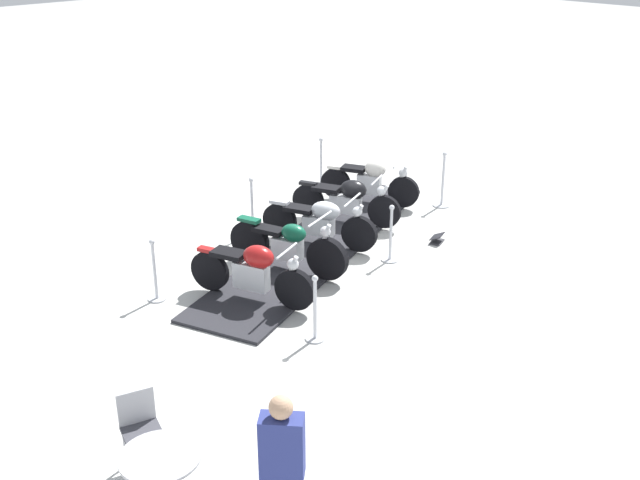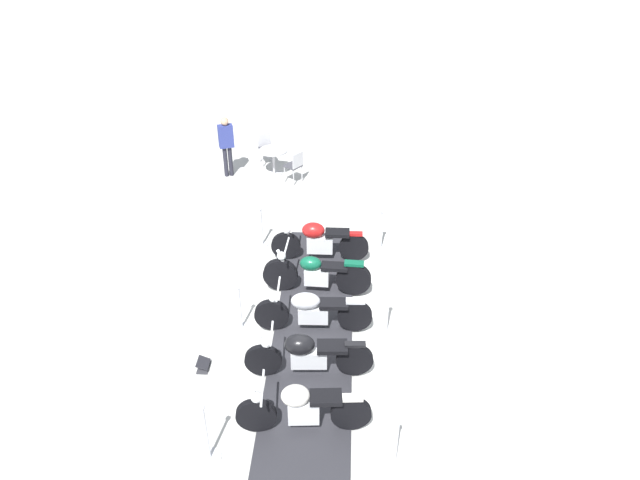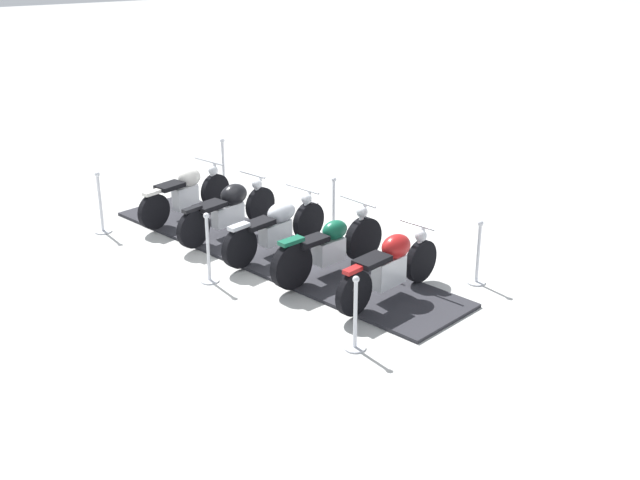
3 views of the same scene
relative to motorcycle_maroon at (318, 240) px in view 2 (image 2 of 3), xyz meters
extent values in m
plane|color=silver|center=(-0.81, 2.21, -0.55)|extent=(80.00, 80.00, 0.00)
cube|color=#28282D|center=(-0.81, 2.21, -0.52)|extent=(3.66, 7.02, 0.05)
cylinder|color=black|center=(0.68, 0.24, -0.17)|extent=(0.65, 0.32, 0.65)
cylinder|color=black|center=(-0.74, -0.26, -0.17)|extent=(0.65, 0.32, 0.65)
cube|color=silver|center=(-0.03, -0.01, -0.11)|extent=(0.60, 0.37, 0.42)
ellipsoid|color=#AD1919|center=(0.10, 0.04, 0.25)|extent=(0.59, 0.49, 0.35)
cube|color=black|center=(-0.40, -0.14, 0.20)|extent=(0.60, 0.47, 0.08)
cube|color=#AD1919|center=(-0.74, -0.26, 0.19)|extent=(0.38, 0.24, 0.06)
cylinder|color=silver|center=(0.61, 0.22, 0.11)|extent=(0.26, 0.15, 0.56)
cylinder|color=silver|center=(0.55, 0.20, 0.44)|extent=(0.24, 0.59, 0.04)
sphere|color=silver|center=(0.65, 0.23, 0.24)|extent=(0.18, 0.18, 0.18)
cylinder|color=black|center=(0.30, 1.31, -0.14)|extent=(0.72, 0.33, 0.71)
cylinder|color=black|center=(-1.14, 0.89, -0.14)|extent=(0.72, 0.33, 0.71)
cube|color=silver|center=(-0.42, 1.10, -0.12)|extent=(0.55, 0.38, 0.36)
ellipsoid|color=#0F5138|center=(-0.30, 1.14, 0.19)|extent=(0.51, 0.41, 0.30)
cube|color=black|center=(-0.77, 1.00, 0.14)|extent=(0.59, 0.41, 0.08)
cube|color=#0F5138|center=(-1.14, 0.89, 0.25)|extent=(0.42, 0.27, 0.06)
cylinder|color=silver|center=(0.23, 1.29, 0.16)|extent=(0.28, 0.14, 0.61)
cylinder|color=silver|center=(0.17, 1.27, 0.53)|extent=(0.24, 0.73, 0.04)
sphere|color=silver|center=(0.26, 1.30, 0.33)|extent=(0.18, 0.18, 0.18)
cylinder|color=black|center=(-0.08, 2.49, -0.17)|extent=(0.65, 0.34, 0.65)
cylinder|color=black|center=(-1.54, 1.94, -0.17)|extent=(0.65, 0.34, 0.65)
cube|color=silver|center=(-0.81, 2.21, -0.15)|extent=(0.60, 0.40, 0.34)
ellipsoid|color=#B7BAC1|center=(-0.68, 2.26, 0.16)|extent=(0.62, 0.50, 0.33)
cube|color=black|center=(-1.17, 2.08, 0.12)|extent=(0.61, 0.46, 0.08)
cube|color=#B7BAC1|center=(-1.54, 1.94, 0.18)|extent=(0.38, 0.26, 0.06)
cylinder|color=silver|center=(-0.15, 2.47, 0.10)|extent=(0.29, 0.17, 0.55)
cylinder|color=silver|center=(-0.22, 2.44, 0.44)|extent=(0.29, 0.69, 0.04)
sphere|color=silver|center=(-0.12, 2.48, 0.24)|extent=(0.18, 0.18, 0.18)
cylinder|color=black|center=(-0.47, 3.63, -0.18)|extent=(0.63, 0.34, 0.64)
cylinder|color=black|center=(-1.92, 3.03, -0.18)|extent=(0.63, 0.34, 0.64)
cube|color=silver|center=(-1.20, 3.33, -0.15)|extent=(0.64, 0.40, 0.35)
ellipsoid|color=black|center=(-1.05, 3.39, 0.18)|extent=(0.61, 0.53, 0.36)
cube|color=black|center=(-1.56, 3.18, 0.13)|extent=(0.60, 0.50, 0.08)
cube|color=black|center=(-1.92, 3.03, 0.17)|extent=(0.37, 0.25, 0.06)
cylinder|color=silver|center=(-0.55, 3.59, 0.10)|extent=(0.32, 0.19, 0.54)
cylinder|color=silver|center=(-0.63, 3.56, 0.43)|extent=(0.26, 0.57, 0.04)
sphere|color=silver|center=(-0.54, 3.60, 0.23)|extent=(0.18, 0.18, 0.18)
cylinder|color=black|center=(-0.92, 4.73, -0.18)|extent=(0.62, 0.35, 0.63)
cylinder|color=black|center=(-2.25, 4.15, -0.18)|extent=(0.62, 0.35, 0.63)
cube|color=silver|center=(-1.58, 4.44, -0.11)|extent=(0.52, 0.37, 0.41)
ellipsoid|color=silver|center=(-1.47, 4.49, 0.24)|extent=(0.54, 0.49, 0.34)
cube|color=black|center=(-1.89, 4.31, 0.19)|extent=(0.57, 0.48, 0.08)
cube|color=silver|center=(-2.25, 4.15, 0.17)|extent=(0.37, 0.26, 0.06)
cylinder|color=silver|center=(-0.97, 4.71, 0.09)|extent=(0.26, 0.16, 0.54)
cylinder|color=silver|center=(-1.03, 4.68, 0.42)|extent=(0.32, 0.68, 0.04)
sphere|color=silver|center=(-0.94, 4.72, 0.22)|extent=(0.18, 0.18, 0.18)
cylinder|color=silver|center=(1.46, -0.11, -0.54)|extent=(0.28, 0.28, 0.03)
cylinder|color=silver|center=(1.46, -0.11, -0.07)|extent=(0.05, 0.05, 0.90)
sphere|color=silver|center=(1.46, -0.11, 0.41)|extent=(0.09, 0.09, 0.09)
cylinder|color=silver|center=(-3.07, 4.54, -0.54)|extent=(0.30, 0.30, 0.03)
cylinder|color=silver|center=(-3.07, 4.54, -0.03)|extent=(0.05, 0.05, 0.99)
sphere|color=silver|center=(-3.07, 4.54, 0.50)|extent=(0.09, 0.09, 0.09)
cylinder|color=silver|center=(-2.11, 1.76, -0.54)|extent=(0.29, 0.29, 0.03)
cylinder|color=silver|center=(-2.11, 1.76, -0.02)|extent=(0.05, 0.05, 1.00)
sphere|color=silver|center=(-2.11, 1.76, 0.51)|extent=(0.09, 0.09, 0.09)
cylinder|color=silver|center=(0.49, 2.67, -0.54)|extent=(0.31, 0.31, 0.03)
cylinder|color=silver|center=(0.49, 2.67, -0.06)|extent=(0.05, 0.05, 0.92)
sphere|color=silver|center=(0.49, 2.67, 0.43)|extent=(0.09, 0.09, 0.09)
cylinder|color=silver|center=(-0.48, 5.44, -0.54)|extent=(0.36, 0.36, 0.03)
cylinder|color=silver|center=(-0.48, 5.44, 0.00)|extent=(0.05, 0.05, 1.04)
sphere|color=silver|center=(-0.48, 5.44, 0.55)|extent=(0.09, 0.09, 0.09)
cylinder|color=silver|center=(-1.14, -1.01, -0.54)|extent=(0.29, 0.29, 0.03)
cylinder|color=silver|center=(-1.14, -1.01, -0.06)|extent=(0.05, 0.05, 0.92)
sphere|color=silver|center=(-1.14, -1.01, 0.43)|extent=(0.09, 0.09, 0.09)
cube|color=#333338|center=(0.60, 3.86, -0.54)|extent=(0.30, 0.37, 0.02)
cube|color=black|center=(0.60, 3.86, -0.42)|extent=(0.29, 0.35, 0.10)
cylinder|color=#B7B7BC|center=(2.83, -3.57, -0.54)|extent=(0.44, 0.44, 0.02)
cylinder|color=#B7B7BC|center=(2.83, -3.57, -0.17)|extent=(0.07, 0.07, 0.70)
cylinder|color=#B7B7BC|center=(2.83, -3.57, 0.19)|extent=(0.81, 0.81, 0.03)
cylinder|color=#B7B7BC|center=(2.33, -3.23, -0.31)|extent=(0.03, 0.03, 0.48)
cylinder|color=#B7B7BC|center=(2.23, -3.55, -0.31)|extent=(0.03, 0.03, 0.48)
cylinder|color=#B7B7BC|center=(2.01, -3.12, -0.31)|extent=(0.03, 0.03, 0.48)
cylinder|color=#B7B7BC|center=(1.90, -3.44, -0.31)|extent=(0.03, 0.03, 0.48)
cube|color=#3F3F47|center=(2.12, -3.33, -0.05)|extent=(0.51, 0.51, 0.04)
cube|color=#B7B7BC|center=(1.94, -3.28, 0.17)|extent=(0.15, 0.39, 0.40)
cylinder|color=#B7B7BC|center=(3.10, -4.11, -0.32)|extent=(0.03, 0.03, 0.46)
cylinder|color=#B7B7BC|center=(3.35, -3.88, -0.32)|extent=(0.03, 0.03, 0.46)
cylinder|color=#B7B7BC|center=(3.32, -4.36, -0.32)|extent=(0.03, 0.03, 0.46)
cylinder|color=#B7B7BC|center=(3.58, -4.14, -0.32)|extent=(0.03, 0.03, 0.46)
cube|color=#3F3F47|center=(3.34, -4.12, -0.07)|extent=(0.57, 0.57, 0.04)
cube|color=#B7B7BC|center=(3.46, -4.26, 0.15)|extent=(0.32, 0.29, 0.39)
cylinder|color=#23232D|center=(3.93, -3.06, -0.11)|extent=(0.12, 0.12, 0.88)
cylinder|color=#23232D|center=(4.04, -2.97, -0.11)|extent=(0.12, 0.12, 0.88)
cube|color=navy|center=(3.99, -3.01, 0.65)|extent=(0.45, 0.43, 0.64)
sphere|color=tan|center=(3.99, -3.01, 1.08)|extent=(0.22, 0.22, 0.22)
camera|label=1|loc=(8.09, -6.63, 5.05)|focal=42.66mm
camera|label=2|loc=(-4.17, 10.11, 6.98)|focal=33.20mm
camera|label=3|loc=(-5.70, -9.00, 4.70)|focal=45.88mm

